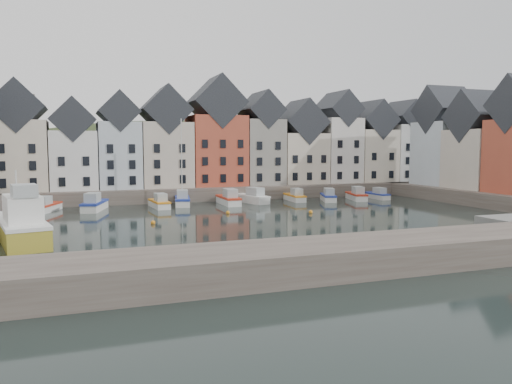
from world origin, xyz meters
TOP-DOWN VIEW (x-y plane):
  - ground at (0.00, 0.00)m, footprint 260.00×260.00m
  - far_quay at (0.00, 30.00)m, footprint 90.00×16.00m
  - right_quay at (37.00, 3.00)m, footprint 14.00×54.00m
  - near_wall at (-10.00, -22.00)m, footprint 50.00×6.00m
  - hillside at (0.02, 56.00)m, footprint 153.60×70.40m
  - far_terrace at (3.21, 28.00)m, footprint 72.37×8.16m
  - right_terrace at (36.00, 8.07)m, footprint 8.30×24.25m
  - mooring_buoys at (-4.00, 5.33)m, footprint 20.50×5.50m
  - boat_a at (-25.42, 17.95)m, footprint 3.74×6.17m
  - boat_b at (-19.55, 17.01)m, footprint 3.94×7.20m
  - boat_c at (-11.06, 16.94)m, footprint 2.29×6.04m
  - boat_d at (-7.54, 18.74)m, footprint 3.21×6.82m
  - boat_e at (-1.02, 17.42)m, footprint 2.19×6.78m
  - boat_f at (2.86, 18.30)m, footprint 4.00×7.07m
  - boat_g at (9.92, 18.40)m, footprint 2.22×5.89m
  - boat_h at (14.71, 16.59)m, footprint 3.69×6.11m
  - boat_i at (19.65, 16.50)m, footprint 3.46×6.50m
  - boat_j at (23.60, 16.79)m, footprint 1.88×5.42m
  - large_vessel at (-26.39, -3.37)m, footprint 5.87×13.06m

SIDE VIEW (x-z plane):
  - hillside at x=0.02m, z-range -49.96..14.04m
  - ground at x=0.00m, z-range 0.00..0.00m
  - mooring_buoys at x=-4.00m, z-range -0.10..0.40m
  - boat_j at x=23.60m, z-range -0.42..1.64m
  - boat_g at x=9.92m, z-range -0.45..1.77m
  - boat_h at x=14.71m, z-range -0.45..1.79m
  - boat_a at x=-25.42m, z-range -0.46..1.81m
  - boat_c at x=-11.06m, z-range -0.46..1.81m
  - boat_i at x=19.65m, z-range -0.48..1.90m
  - boat_e at x=-1.02m, z-range -0.52..2.07m
  - boat_f at x=2.86m, z-range -0.52..2.07m
  - boat_b at x=-19.55m, z-range -0.53..2.11m
  - boat_d at x=-7.54m, z-range -5.46..7.09m
  - far_quay at x=0.00m, z-range 0.00..2.00m
  - right_quay at x=37.00m, z-range 0.00..2.00m
  - near_wall at x=-10.00m, z-range 0.00..2.00m
  - large_vessel at x=-26.39m, z-range -1.74..4.83m
  - far_terrace at x=3.21m, z-range -0.01..17.76m
  - right_terrace at x=36.00m, z-range 0.73..17.10m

